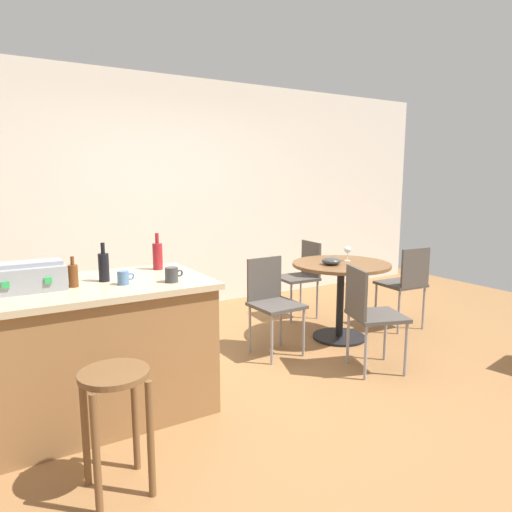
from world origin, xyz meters
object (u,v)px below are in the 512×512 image
cup_1 (172,275)px  wine_glass (348,250)px  dining_table (341,281)px  kitchen_island (91,351)px  bottle_1 (158,255)px  serving_bowl (331,261)px  wooden_stool (116,403)px  folding_chair_left (369,311)px  folding_chair_right (406,281)px  cup_0 (124,278)px  folding_chair_near (302,273)px  bottle_0 (73,275)px  bottle_2 (104,266)px  folding_chair_far (272,298)px  toolbox (25,277)px

cup_1 → wine_glass: cup_1 is taller
dining_table → kitchen_island: bearing=-172.6°
bottle_1 → serving_bowl: 1.71m
wooden_stool → folding_chair_left: folding_chair_left is taller
folding_chair_right → cup_0: (-2.95, -0.31, 0.42)m
bottle_1 → serving_bowl: (1.69, 0.05, -0.21)m
wooden_stool → folding_chair_near: folding_chair_near is taller
folding_chair_right → bottle_0: size_ratio=4.52×
wooden_stool → bottle_0: size_ratio=3.31×
wooden_stool → bottle_1: 1.34m
folding_chair_near → bottle_2: 2.67m
bottle_1 → cup_0: bottle_1 is taller
folding_chair_far → wine_glass: (0.89, 0.01, 0.36)m
kitchen_island → serving_bowl: kitchen_island is taller
cup_0 → cup_1: 0.30m
folding_chair_near → toolbox: 3.09m
folding_chair_near → cup_0: 2.65m
wine_glass → bottle_0: bearing=-171.2°
folding_chair_right → serving_bowl: 0.95m
wooden_stool → wine_glass: wine_glass is taller
bottle_1 → cup_1: bearing=-98.0°
bottle_0 → bottle_1: (0.63, 0.27, 0.03)m
folding_chair_near → folding_chair_far: (-0.89, -0.75, -0.00)m
wine_glass → serving_bowl: size_ratio=0.80×
bottle_2 → bottle_1: bearing=25.6°
folding_chair_near → cup_1: size_ratio=6.99×
wooden_stool → serving_bowl: bearing=26.1°
cup_1 → kitchen_island: bearing=155.9°
kitchen_island → cup_1: cup_1 is taller
folding_chair_far → folding_chair_left: (0.44, -0.75, 0.01)m
bottle_1 → cup_1: bottle_1 is taller
bottle_0 → bottle_1: bearing=23.3°
toolbox → bottle_1: size_ratio=1.63×
folding_chair_right → cup_1: size_ratio=7.11×
wooden_stool → folding_chair_right: 3.37m
bottle_2 → folding_chair_left: bearing=-12.3°
folding_chair_far → cup_0: size_ratio=7.85×
folding_chair_left → toolbox: toolbox is taller
folding_chair_left → wine_glass: 0.95m
folding_chair_left → bottle_2: bearing=167.7°
folding_chair_left → folding_chair_near: bearing=73.5°
wooden_stool → bottle_0: bearing=92.0°
wooden_stool → serving_bowl: serving_bowl is taller
kitchen_island → bottle_0: 0.52m
cup_0 → serving_bowl: (2.04, 0.42, -0.15)m
wine_glass → folding_chair_right: bearing=-15.5°
folding_chair_near → cup_1: cup_1 is taller
kitchen_island → wine_glass: size_ratio=10.60×
bottle_0 → serving_bowl: 2.36m
kitchen_island → cup_0: (0.20, -0.13, 0.49)m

